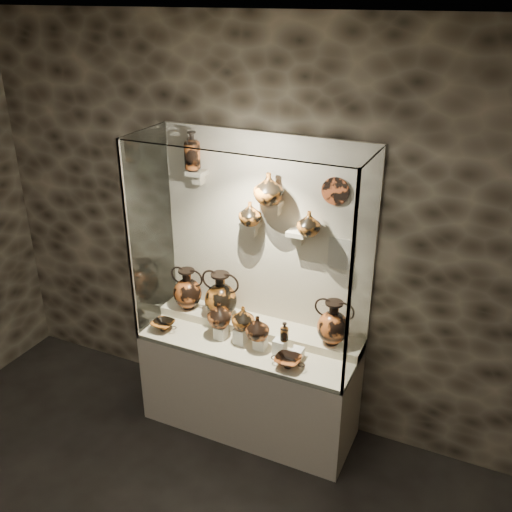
{
  "coord_description": "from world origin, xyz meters",
  "views": [
    {
      "loc": [
        1.62,
        -1.19,
        3.31
      ],
      "look_at": [
        0.04,
        2.22,
        1.55
      ],
      "focal_mm": 40.0,
      "sensor_mm": 36.0,
      "label": 1
    }
  ],
  "objects": [
    {
      "name": "plinth",
      "position": [
        0.0,
        2.18,
        0.4
      ],
      "size": [
        1.7,
        0.6,
        0.8
      ],
      "primitive_type": "cube",
      "color": "#C0B49B",
      "rests_on": "floor"
    },
    {
      "name": "pedestal_a",
      "position": [
        -0.22,
        2.13,
        0.88
      ],
      "size": [
        0.09,
        0.09,
        0.1
      ],
      "primitive_type": "cube",
      "color": "silver",
      "rests_on": "front_tier"
    },
    {
      "name": "bracket_ul",
      "position": [
        -0.55,
        2.42,
        2.05
      ],
      "size": [
        0.14,
        0.12,
        0.04
      ],
      "primitive_type": "cube",
      "color": "#C0B49B",
      "rests_on": "back_panel"
    },
    {
      "name": "frame_post_left",
      "position": [
        -0.84,
        1.89,
        1.6
      ],
      "size": [
        0.02,
        0.02,
        1.6
      ],
      "primitive_type": "cube",
      "color": "gray",
      "rests_on": "plinth"
    },
    {
      "name": "glass_right",
      "position": [
        0.85,
        2.18,
        1.6
      ],
      "size": [
        0.01,
        0.6,
        1.6
      ],
      "primitive_type": "cube",
      "color": "white",
      "rests_on": "plinth"
    },
    {
      "name": "kylix_left",
      "position": [
        -0.69,
        2.04,
        0.88
      ],
      "size": [
        0.28,
        0.26,
        0.09
      ],
      "primitive_type": null,
      "rotation": [
        0.0,
        0.0,
        0.35
      ],
      "color": "#B76320",
      "rests_on": "front_tier"
    },
    {
      "name": "amphora_right",
      "position": [
        0.62,
        2.33,
        1.08
      ],
      "size": [
        0.32,
        0.32,
        0.36
      ],
      "primitive_type": null,
      "rotation": [
        0.0,
        0.0,
        0.15
      ],
      "color": "#A24C1F",
      "rests_on": "rear_tier"
    },
    {
      "name": "glass_top",
      "position": [
        0.0,
        2.18,
        2.4
      ],
      "size": [
        1.7,
        0.6,
        0.01
      ],
      "primitive_type": "cube",
      "color": "white",
      "rests_on": "back_panel"
    },
    {
      "name": "front_tier",
      "position": [
        0.0,
        2.18,
        0.82
      ],
      "size": [
        1.68,
        0.58,
        0.03
      ],
      "primitive_type": "cube",
      "color": "beige",
      "rests_on": "plinth"
    },
    {
      "name": "bracket_cb",
      "position": [
        0.1,
        2.42,
        1.9
      ],
      "size": [
        0.1,
        0.12,
        0.04
      ],
      "primitive_type": "cube",
      "color": "#C0B49B",
      "rests_on": "back_panel"
    },
    {
      "name": "wall_back",
      "position": [
        0.0,
        2.5,
        1.6
      ],
      "size": [
        5.0,
        0.02,
        3.2
      ],
      "primitive_type": "cube",
      "color": "black",
      "rests_on": "ground"
    },
    {
      "name": "lekythos_small",
      "position": [
        0.31,
        2.13,
        1.04
      ],
      "size": [
        0.1,
        0.1,
        0.17
      ],
      "primitive_type": null,
      "rotation": [
        0.0,
        0.0,
        -0.33
      ],
      "color": "#B76320",
      "rests_on": "pedestal_d"
    },
    {
      "name": "ovoid_vase_c",
      "position": [
        0.38,
        2.38,
        1.81
      ],
      "size": [
        0.19,
        0.19,
        0.18
      ],
      "primitive_type": "imported",
      "rotation": [
        0.0,
        0.0,
        -0.11
      ],
      "color": "#B76320",
      "rests_on": "bracket_cc"
    },
    {
      "name": "back_panel",
      "position": [
        0.0,
        2.5,
        1.6
      ],
      "size": [
        1.7,
        0.03,
        1.6
      ],
      "primitive_type": "cube",
      "color": "#C0B49B",
      "rests_on": "plinth"
    },
    {
      "name": "amphora_mid",
      "position": [
        -0.31,
        2.31,
        1.1
      ],
      "size": [
        0.39,
        0.39,
        0.39
      ],
      "primitive_type": null,
      "rotation": [
        0.0,
        0.0,
        -0.31
      ],
      "color": "#B76320",
      "rests_on": "rear_tier"
    },
    {
      "name": "kylix_right",
      "position": [
        0.4,
        2.0,
        0.88
      ],
      "size": [
        0.25,
        0.22,
        0.1
      ],
      "primitive_type": null,
      "rotation": [
        0.0,
        0.0,
        0.02
      ],
      "color": "#A24C1F",
      "rests_on": "front_tier"
    },
    {
      "name": "pedestal_e",
      "position": [
        0.42,
        2.13,
        0.87
      ],
      "size": [
        0.09,
        0.09,
        0.08
      ],
      "primitive_type": "cube",
      "color": "silver",
      "rests_on": "front_tier"
    },
    {
      "name": "jug_c",
      "position": [
        0.1,
        2.11,
        1.02
      ],
      "size": [
        0.22,
        0.22,
        0.19
      ],
      "primitive_type": "imported",
      "rotation": [
        0.0,
        0.0,
        -0.2
      ],
      "color": "#A24C1F",
      "rests_on": "pedestal_c"
    },
    {
      "name": "jug_b",
      "position": [
        -0.03,
        2.15,
        1.05
      ],
      "size": [
        0.21,
        0.21,
        0.19
      ],
      "primitive_type": "imported",
      "rotation": [
        0.0,
        0.0,
        0.22
      ],
      "color": "#B76320",
      "rests_on": "pedestal_b"
    },
    {
      "name": "rear_tier",
      "position": [
        0.0,
        2.35,
        0.85
      ],
      "size": [
        1.7,
        0.25,
        0.1
      ],
      "primitive_type": "cube",
      "color": "beige",
      "rests_on": "plinth"
    },
    {
      "name": "lekythos_tall",
      "position": [
        -0.57,
        2.4,
        2.23
      ],
      "size": [
        0.15,
        0.15,
        0.33
      ],
      "primitive_type": null,
      "rotation": [
        0.0,
        0.0,
        0.17
      ],
      "color": "#A24C1F",
      "rests_on": "bracket_ul"
    },
    {
      "name": "bracket_ca",
      "position": [
        -0.1,
        2.42,
        1.7
      ],
      "size": [
        0.14,
        0.12,
        0.04
      ],
      "primitive_type": "cube",
      "color": "#C0B49B",
      "rests_on": "back_panel"
    },
    {
      "name": "ovoid_vase_b",
      "position": [
        0.07,
        2.36,
        2.03
      ],
      "size": [
        0.28,
        0.28,
        0.23
      ],
      "primitive_type": "imported",
      "rotation": [
        0.0,
        0.0,
        0.34
      ],
      "color": "#B76320",
      "rests_on": "bracket_cb"
    },
    {
      "name": "glass_front",
      "position": [
        0.0,
        1.88,
        1.6
      ],
      "size": [
        1.7,
        0.01,
        1.6
      ],
      "primitive_type": "cube",
      "color": "white",
      "rests_on": "plinth"
    },
    {
      "name": "pedestal_c",
      "position": [
        0.12,
        2.13,
        0.88
      ],
      "size": [
        0.09,
        0.09,
        0.09
      ],
      "primitive_type": "cube",
      "color": "silver",
      "rests_on": "front_tier"
    },
    {
      "name": "frame_post_right",
      "position": [
        0.84,
        1.89,
        1.6
      ],
      "size": [
        0.02,
        0.02,
        1.6
      ],
      "primitive_type": "cube",
      "color": "gray",
      "rests_on": "plinth"
    },
    {
      "name": "amphora_left",
      "position": [
        -0.63,
        2.33,
        1.08
      ],
      "size": [
        0.34,
        0.34,
        0.35
      ],
      "primitive_type": null,
      "rotation": [
        0.0,
        0.0,
        -0.22
      ],
      "color": "#A24C1F",
      "rests_on": "rear_tier"
    },
    {
      "name": "glass_left",
      "position": [
        -0.85,
        2.18,
        1.6
      ],
      "size": [
        0.01,
        0.6,
        1.6
      ],
      "primitive_type": "cube",
      "color": "white",
      "rests_on": "plinth"
    },
    {
      "name": "ovoid_vase_a",
      "position": [
        -0.08,
        2.38,
        1.81
      ],
      "size": [
        0.2,
        0.2,
        0.18
      ],
      "primitive_type": "imported",
      "rotation": [
        0.0,
        0.0,
        -0.16
      ],
      "color": "#B76320",
      "rests_on": "bracket_ca"
    },
    {
      "name": "pedestal_b",
      "position": [
        -0.05,
        2.13,
        0.9
      ],
      "size": [
        0.09,
        0.09,
        0.13
      ],
      "primitive_type": "cube",
      "color": "silver",
      "rests_on": "front_tier"
    },
    {
      "name": "jug_a",
      "position": [
        -0.24,
        2.14,
        1.03
      ],
      "size": [
        0.24,
        0.24,
        0.2
      ],
      "primitive_type": "imported",
      "rotation": [
        0.0,
        0.0,
        0.25
      ],
      "color": "#A24C1F",
      "rests_on": "pedestal_a"
    },
    {
      "name": "wall_plate",
      "position": [
        0.54,
        2.47,
        2.04
      ],
      "size": [
        0.2,
        0.02,
        0.2
      ],
      "primitive_type": "cylinder",
      "rotation": [
        1.57,
        0.0,
        0.0
      ],
      "color": "#B94E24",
      "rests_on": "back_panel"
    },
    {
      "name": "pedestal_d",
      "position": [
        0.28,
        2.13,
        0.89
      ],
      "size": [
        0.09,
        0.09,
        0.12
      ],
      "primitive_type": "cube",
      "color": "silver",
      "rests_on": "front_tier"
    },
    {
      "name": "bracket_cc",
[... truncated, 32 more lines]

